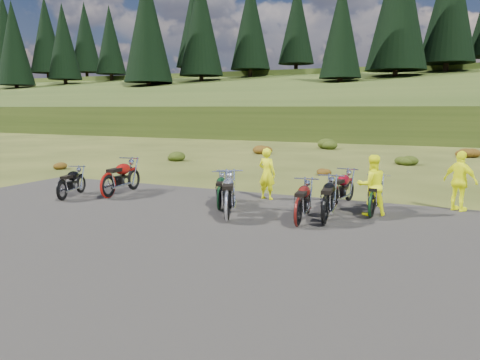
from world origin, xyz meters
The scene contains 38 objects.
ground centered at (0.00, 0.00, 0.00)m, with size 300.00×300.00×0.00m, color #313D14.
gravel_pad centered at (0.00, -2.00, 0.00)m, with size 20.00×12.00×0.04m, color black.
hill_slope centered at (0.00, 50.00, 0.00)m, with size 300.00×46.00×3.00m, color #2D3F15, non-canonical shape.
hill_plateau centered at (0.00, 110.00, 0.00)m, with size 300.00×90.00×9.17m, color #2D3F15.
conifer_5 centered at (-105.00, 78.00, 18.16)m, with size 6.16×6.16×16.00m.
conifer_8 centered at (-87.00, 65.00, 18.57)m, with size 7.92×7.92×20.00m.
conifer_9 centered at (-81.00, 71.00, 19.26)m, with size 7.48×7.48×19.00m.
conifer_10 centered at (-75.00, 77.00, 19.16)m, with size 7.04×7.04×18.00m.
conifer_11 centered at (-69.00, 52.00, 14.47)m, with size 6.60×6.60×17.00m.
conifer_12 centered at (-63.00, 58.00, 15.17)m, with size 6.16×6.16×16.00m.
conifer_13 centered at (-57.00, 64.00, 15.86)m, with size 5.72×5.72×15.00m.
conifer_14 centered at (-51.00, 70.00, 16.55)m, with size 5.28×5.28×14.00m.
conifer_15 centered at (-45.00, 76.00, 20.16)m, with size 7.92×7.92×20.00m.
conifer_16 centered at (-39.00, 51.00, 15.28)m, with size 7.48×7.48×19.00m.
conifer_17 centered at (-33.00, 57.00, 15.97)m, with size 7.04×7.04×18.00m.
conifer_18 centered at (-27.00, 63.00, 16.66)m, with size 6.60×6.60×17.00m.
conifer_19 centered at (-21.00, 69.00, 17.36)m, with size 6.16×6.16×16.00m.
conifer_20 centered at (-15.00, 75.00, 17.65)m, with size 5.72×5.72×15.00m.
conifer_21 centered at (-9.00, 50.00, 12.56)m, with size 5.28×5.28×14.00m.
conifer_22 centered at (-3.00, 56.00, 16.77)m, with size 7.92×7.92×20.00m.
shrub_0 centered at (-12.00, 6.00, 0.23)m, with size 0.77×0.77×0.45m, color #6A2B0D.
shrub_1 centered at (-9.10, 11.30, 0.31)m, with size 1.03×1.03×0.61m, color #21340D.
shrub_2 centered at (-6.20, 16.60, 0.38)m, with size 1.30×1.30×0.77m, color #6A2B0D.
shrub_3 centered at (-3.30, 21.90, 0.46)m, with size 1.56×1.56×0.92m, color #21340D.
shrub_4 centered at (-0.40, 9.20, 0.23)m, with size 0.77×0.77×0.45m, color #6A2B0D.
shrub_5 centered at (2.50, 14.50, 0.31)m, with size 1.03×1.03×0.61m, color #21340D.
shrub_6 centered at (5.40, 19.80, 0.38)m, with size 1.30×1.30×0.77m, color #6A2B0D.
motorcycle_0 centered at (-6.16, 0.23, 0.00)m, with size 1.86×0.62×0.97m, color black, non-canonical shape.
motorcycle_1 centered at (-5.13, 1.10, 0.00)m, with size 2.28×0.76×1.19m, color #9E100B, non-canonical shape.
motorcycle_2 centered at (-1.16, 1.02, 0.00)m, with size 1.88×0.63×0.98m, color black, non-canonical shape.
motorcycle_3 centered at (-0.37, -0.10, 0.00)m, with size 2.24×0.75×1.17m, color silver, non-canonical shape.
motorcycle_4 centered at (1.40, 0.16, 0.00)m, with size 2.00×0.67×1.05m, color #52110D, non-canonical shape.
motorcycle_5 centered at (1.94, 0.57, 0.00)m, with size 2.11×0.70×1.10m, color black, non-canonical shape.
motorcycle_6 centered at (1.72, 2.39, 0.00)m, with size 2.04×0.68×1.07m, color maroon, non-canonical shape.
motorcycle_7 centered at (2.85, 1.83, 0.00)m, with size 1.94×0.65×1.01m, color black, non-canonical shape.
person_middle centered at (-0.54, 3.08, 0.80)m, with size 0.58×0.38×1.60m, color #E7EF0C.
person_right_a centered at (2.78, 2.18, 0.80)m, with size 0.78×0.61×1.61m, color #E7EF0C.
person_right_b centered at (4.91, 3.72, 0.83)m, with size 0.98×0.41×1.66m, color #E7EF0C.
Camera 1 is at (4.68, -10.34, 2.85)m, focal length 35.00 mm.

